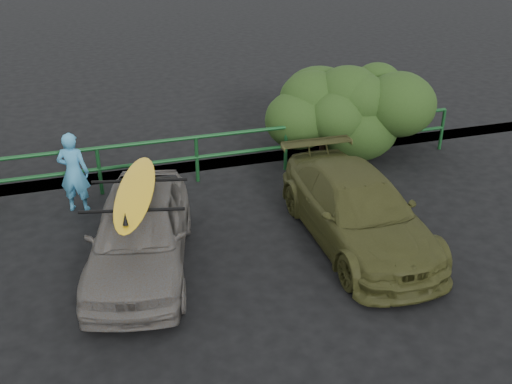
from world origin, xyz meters
TOP-DOWN VIEW (x-y plane):
  - ground at (0.00, 0.00)m, footprint 80.00×80.00m
  - guardrail at (0.00, 5.00)m, footprint 14.00×0.08m
  - shrub_right at (5.00, 5.50)m, footprint 3.20×2.40m
  - sedan at (-0.57, 2.08)m, footprint 2.34×3.99m
  - olive_vehicle at (3.10, 1.77)m, footprint 1.80×4.20m
  - man at (-1.48, 4.43)m, footprint 0.67×0.56m
  - roof_rack at (-0.57, 2.08)m, footprint 1.74×1.40m
  - surfboard at (-0.57, 2.08)m, footprint 1.17×2.73m

SIDE VIEW (x-z plane):
  - ground at x=0.00m, z-range 0.00..0.00m
  - guardrail at x=0.00m, z-range 0.00..1.04m
  - olive_vehicle at x=3.10m, z-range 0.00..1.20m
  - sedan at x=-0.57m, z-range 0.00..1.28m
  - man at x=-1.48m, z-range 0.00..1.58m
  - shrub_right at x=5.00m, z-range 0.00..1.95m
  - roof_rack at x=-0.57m, z-range 1.28..1.33m
  - surfboard at x=-0.57m, z-range 1.33..1.41m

